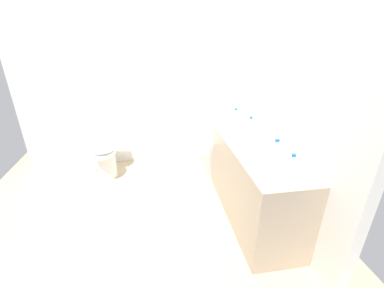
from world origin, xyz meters
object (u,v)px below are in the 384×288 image
at_px(water_bottle_1, 250,128).
at_px(drinking_glass_0, 239,127).
at_px(water_bottle_0, 276,152).
at_px(toilet_paper_roll, 95,171).
at_px(drinking_glass_1, 243,130).
at_px(water_bottle_3, 236,118).
at_px(toilet, 106,153).
at_px(drinking_glass_2, 281,167).
at_px(bathtub, 189,151).
at_px(sink_basin, 258,146).
at_px(water_bottle_2, 292,166).
at_px(soap_dish, 242,126).
at_px(sink_faucet, 277,144).

relative_size(water_bottle_1, drinking_glass_0, 2.80).
bearing_deg(water_bottle_0, toilet_paper_roll, 141.45).
bearing_deg(drinking_glass_0, water_bottle_0, -87.53).
xyz_separation_m(drinking_glass_0, drinking_glass_1, (-0.00, -0.13, 0.01)).
bearing_deg(water_bottle_3, toilet, 163.46).
bearing_deg(water_bottle_1, drinking_glass_2, -91.00).
xyz_separation_m(toilet, drinking_glass_1, (1.68, -0.77, 0.52)).
height_order(bathtub, sink_basin, bathtub).
distance_m(water_bottle_2, drinking_glass_1, 0.95).
bearing_deg(drinking_glass_2, water_bottle_0, 86.49).
height_order(water_bottle_2, soap_dish, water_bottle_2).
height_order(drinking_glass_0, soap_dish, drinking_glass_0).
height_order(drinking_glass_0, toilet_paper_roll, drinking_glass_0).
bearing_deg(water_bottle_3, water_bottle_2, -86.74).
height_order(water_bottle_1, drinking_glass_1, water_bottle_1).
height_order(sink_faucet, drinking_glass_0, sink_faucet).
distance_m(bathtub, sink_faucet, 1.52).
distance_m(sink_faucet, toilet_paper_roll, 2.55).
bearing_deg(water_bottle_3, drinking_glass_1, -89.20).
bearing_deg(toilet, sink_basin, 57.04).
height_order(drinking_glass_1, toilet_paper_roll, drinking_glass_1).
relative_size(water_bottle_1, water_bottle_2, 1.17).
height_order(toilet, sink_faucet, sink_faucet).
bearing_deg(water_bottle_1, water_bottle_0, -90.40).
relative_size(drinking_glass_2, soap_dish, 0.86).
relative_size(sink_faucet, soap_dish, 1.69).
xyz_separation_m(toilet, water_bottle_0, (1.72, -1.47, 0.58)).
xyz_separation_m(drinking_glass_1, toilet_paper_roll, (-1.88, 0.82, -0.82)).
bearing_deg(drinking_glass_0, soap_dish, 50.05).
distance_m(toilet, water_bottle_3, 1.84).
height_order(drinking_glass_2, soap_dish, drinking_glass_2).
xyz_separation_m(water_bottle_1, toilet_paper_roll, (-1.92, 0.91, -0.89)).
height_order(water_bottle_3, drinking_glass_0, water_bottle_3).
relative_size(water_bottle_2, toilet_paper_roll, 1.85).
xyz_separation_m(sink_faucet, toilet_paper_roll, (-2.09, 1.22, -0.81)).
relative_size(toilet, soap_dish, 7.94).
bearing_deg(drinking_glass_0, bathtub, 127.15).
relative_size(bathtub, water_bottle_0, 6.19).
distance_m(bathtub, soap_dish, 1.00).
height_order(toilet, drinking_glass_2, drinking_glass_2).
xyz_separation_m(bathtub, water_bottle_2, (0.57, -1.74, 0.66)).
bearing_deg(toilet_paper_roll, drinking_glass_1, -23.55).
xyz_separation_m(drinking_glass_1, drinking_glass_2, (0.03, -0.86, -0.01)).
bearing_deg(drinking_glass_1, sink_basin, -88.25).
distance_m(toilet, water_bottle_1, 2.01).
height_order(bathtub, sink_faucet, bathtub).
bearing_deg(sink_basin, soap_dish, 84.22).
distance_m(bathtub, water_bottle_2, 1.95).
xyz_separation_m(water_bottle_0, soap_dish, (0.04, 0.93, -0.10)).
bearing_deg(water_bottle_3, sink_faucet, -72.12).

